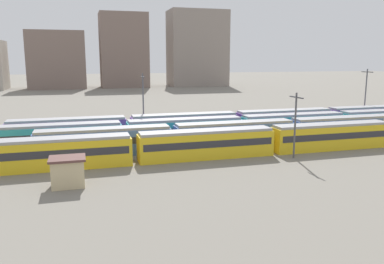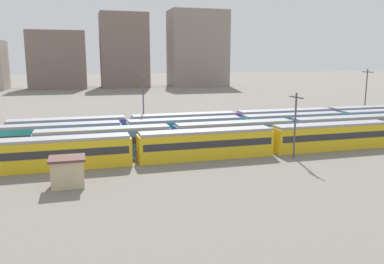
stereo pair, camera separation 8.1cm
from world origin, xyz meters
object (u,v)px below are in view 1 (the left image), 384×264
(train_track_0, at_px, (272,140))
(train_track_2, at_px, (293,124))
(signal_hut, at_px, (68,172))
(catenary_pole_3, at_px, (143,101))
(train_track_3, at_px, (236,122))
(catenary_pole_2, at_px, (295,122))
(train_track_1, at_px, (292,131))
(catenary_pole_1, at_px, (366,93))

(train_track_0, bearing_deg, train_track_2, 48.04)
(train_track_0, xyz_separation_m, signal_hut, (-26.70, -7.24, -0.35))
(train_track_0, height_order, catenary_pole_3, catenary_pole_3)
(train_track_3, bearing_deg, signal_hut, -140.68)
(signal_hut, bearing_deg, catenary_pole_3, 65.11)
(train_track_0, bearing_deg, train_track_3, 85.69)
(train_track_0, height_order, catenary_pole_2, catenary_pole_2)
(train_track_3, relative_size, catenary_pole_2, 8.69)
(train_track_1, height_order, train_track_2, same)
(train_track_0, bearing_deg, catenary_pole_3, 128.60)
(train_track_0, relative_size, catenary_pole_1, 6.89)
(train_track_3, bearing_deg, catenary_pole_2, -88.82)
(train_track_3, xyz_separation_m, catenary_pole_1, (29.36, 3.20, 4.08))
(catenary_pole_1, height_order, signal_hut, catenary_pole_1)
(train_track_3, bearing_deg, catenary_pole_1, 6.21)
(train_track_3, distance_m, catenary_pole_1, 29.82)
(train_track_3, height_order, catenary_pole_2, catenary_pole_2)
(signal_hut, bearing_deg, catenary_pole_2, 8.09)
(catenary_pole_2, bearing_deg, train_track_1, 61.86)
(catenary_pole_1, relative_size, signal_hut, 3.01)
(catenary_pole_3, bearing_deg, train_track_3, -10.29)
(train_track_1, relative_size, train_track_3, 1.00)
(train_track_0, xyz_separation_m, catenary_pole_1, (30.54, 18.80, 4.08))
(train_track_1, distance_m, catenary_pole_3, 25.01)
(catenary_pole_2, bearing_deg, catenary_pole_3, 126.94)
(train_track_0, distance_m, catenary_pole_1, 36.09)
(train_track_1, relative_size, signal_hut, 20.75)
(catenary_pole_3, xyz_separation_m, signal_hut, (-11.94, -25.73, -4.24))
(train_track_0, distance_m, train_track_1, 7.99)
(train_track_0, distance_m, signal_hut, 27.67)
(train_track_0, relative_size, train_track_2, 0.80)
(train_track_2, bearing_deg, catenary_pole_3, 161.45)
(catenary_pole_2, height_order, catenary_pole_3, catenary_pole_3)
(catenary_pole_2, bearing_deg, train_track_0, 115.91)
(train_track_1, bearing_deg, train_track_0, -139.39)
(train_track_3, xyz_separation_m, catenary_pole_2, (0.39, -18.82, 2.92))
(catenary_pole_1, bearing_deg, catenary_pole_2, -142.77)
(catenary_pole_1, bearing_deg, train_track_1, -150.94)
(train_track_2, bearing_deg, catenary_pole_1, 21.62)
(catenary_pole_1, bearing_deg, train_track_0, -148.39)
(train_track_2, bearing_deg, signal_hut, -153.93)
(train_track_2, distance_m, signal_hut, 40.14)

